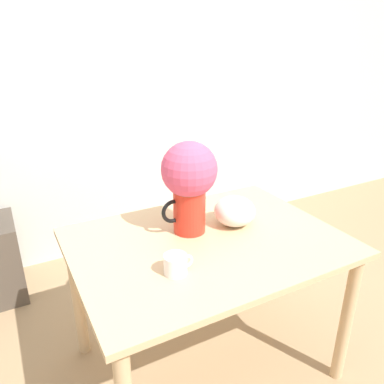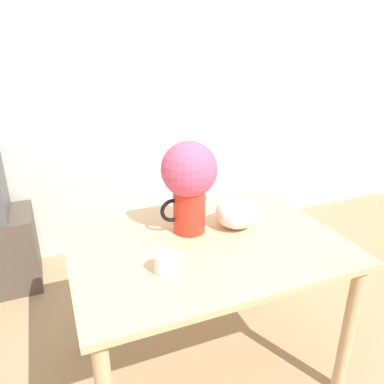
{
  "view_description": "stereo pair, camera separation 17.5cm",
  "coord_description": "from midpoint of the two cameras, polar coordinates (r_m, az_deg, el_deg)",
  "views": [
    {
      "loc": [
        -0.75,
        -1.12,
        1.63
      ],
      "look_at": [
        0.01,
        0.31,
        0.96
      ],
      "focal_mm": 35.0,
      "sensor_mm": 36.0,
      "label": 1
    },
    {
      "loc": [
        -0.59,
        -1.19,
        1.63
      ],
      "look_at": [
        0.01,
        0.31,
        0.96
      ],
      "focal_mm": 35.0,
      "sensor_mm": 36.0,
      "label": 2
    }
  ],
  "objects": [
    {
      "name": "wall_back",
      "position": [
        2.91,
        -15.16,
        15.21
      ],
      "size": [
        8.0,
        0.05,
        2.6
      ],
      "color": "silver",
      "rests_on": "ground_plane"
    },
    {
      "name": "table",
      "position": [
        1.81,
        -0.46,
        -10.25
      ],
      "size": [
        1.23,
        0.91,
        0.76
      ],
      "color": "tan",
      "rests_on": "ground_plane"
    },
    {
      "name": "flower_vase",
      "position": [
        1.72,
        -3.48,
        1.85
      ],
      "size": [
        0.27,
        0.26,
        0.45
      ],
      "color": "red",
      "rests_on": "table"
    },
    {
      "name": "coffee_mug",
      "position": [
        1.51,
        -5.82,
        -10.99
      ],
      "size": [
        0.13,
        0.09,
        0.08
      ],
      "color": "white",
      "rests_on": "table"
    },
    {
      "name": "white_bowl",
      "position": [
        1.86,
        3.84,
        -2.97
      ],
      "size": [
        0.21,
        0.21,
        0.15
      ],
      "color": "silver",
      "rests_on": "table"
    }
  ]
}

